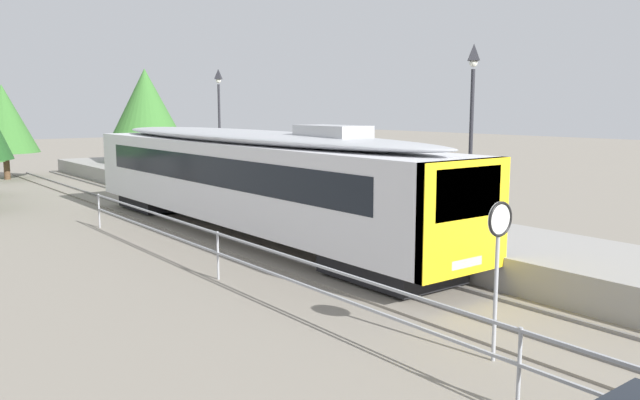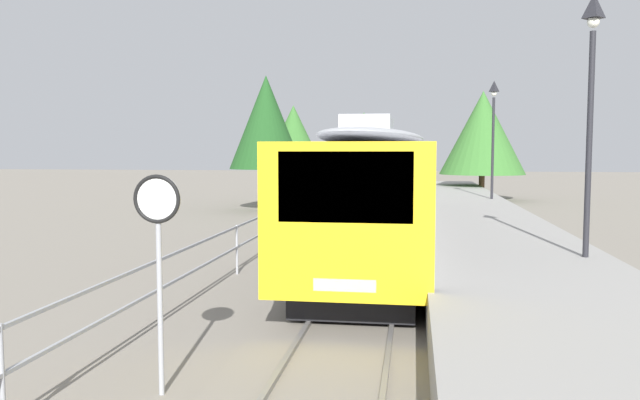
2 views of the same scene
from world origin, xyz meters
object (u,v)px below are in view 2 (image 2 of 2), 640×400
commuter_train (379,182)px  speed_limit_sign (158,229)px  platform_lamp_far_end (493,117)px  platform_lamp_mid_platform (592,75)px

commuter_train → speed_limit_sign: bearing=-100.0°
commuter_train → speed_limit_sign: (-2.08, -11.79, -0.02)m
commuter_train → platform_lamp_far_end: 11.40m
platform_lamp_far_end → commuter_train: bearing=-114.4°
commuter_train → platform_lamp_far_end: (4.60, 10.13, 2.48)m
platform_lamp_mid_platform → speed_limit_sign: size_ratio=1.91×
platform_lamp_mid_platform → platform_lamp_far_end: size_ratio=1.00×
commuter_train → speed_limit_sign: commuter_train is taller
platform_lamp_mid_platform → platform_lamp_far_end: same height
platform_lamp_mid_platform → speed_limit_sign: platform_lamp_mid_platform is taller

